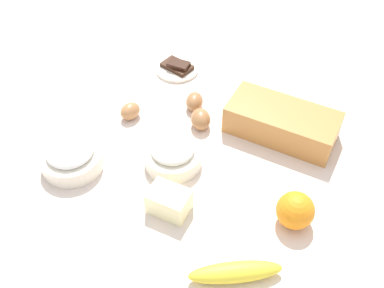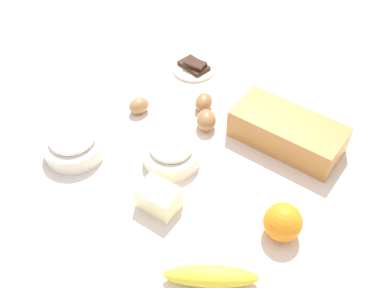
{
  "view_description": "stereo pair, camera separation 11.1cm",
  "coord_description": "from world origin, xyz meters",
  "px_view_note": "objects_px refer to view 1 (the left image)",
  "views": [
    {
      "loc": [
        0.39,
        -0.67,
        0.84
      ],
      "look_at": [
        0.0,
        0.0,
        0.04
      ],
      "focal_mm": 42.54,
      "sensor_mm": 36.0,
      "label": 1
    },
    {
      "loc": [
        0.48,
        -0.6,
        0.84
      ],
      "look_at": [
        0.0,
        0.0,
        0.04
      ],
      "focal_mm": 42.54,
      "sensor_mm": 36.0,
      "label": 2
    }
  ],
  "objects_px": {
    "loaf_pan": "(282,122)",
    "chocolate_plate": "(177,68)",
    "orange_fruit": "(295,210)",
    "butter_block": "(169,201)",
    "banana": "(235,272)",
    "egg_loose": "(130,111)",
    "flour_bowl": "(173,154)",
    "egg_near_butter": "(194,102)",
    "sugar_bowl": "(71,156)",
    "egg_beside_bowl": "(201,119)"
  },
  "relations": [
    {
      "from": "egg_loose",
      "to": "butter_block",
      "type": "bearing_deg",
      "value": -38.94
    },
    {
      "from": "chocolate_plate",
      "to": "banana",
      "type": "bearing_deg",
      "value": -48.76
    },
    {
      "from": "sugar_bowl",
      "to": "egg_beside_bowl",
      "type": "height_order",
      "value": "sugar_bowl"
    },
    {
      "from": "banana",
      "to": "egg_beside_bowl",
      "type": "height_order",
      "value": "egg_beside_bowl"
    },
    {
      "from": "sugar_bowl",
      "to": "egg_near_butter",
      "type": "relative_size",
      "value": 2.39
    },
    {
      "from": "egg_near_butter",
      "to": "egg_loose",
      "type": "bearing_deg",
      "value": -137.14
    },
    {
      "from": "flour_bowl",
      "to": "chocolate_plate",
      "type": "distance_m",
      "value": 0.38
    },
    {
      "from": "banana",
      "to": "egg_beside_bowl",
      "type": "relative_size",
      "value": 2.9
    },
    {
      "from": "banana",
      "to": "egg_near_butter",
      "type": "relative_size",
      "value": 3.02
    },
    {
      "from": "orange_fruit",
      "to": "egg_loose",
      "type": "height_order",
      "value": "orange_fruit"
    },
    {
      "from": "orange_fruit",
      "to": "egg_near_butter",
      "type": "distance_m",
      "value": 0.44
    },
    {
      "from": "egg_beside_bowl",
      "to": "banana",
      "type": "bearing_deg",
      "value": -51.39
    },
    {
      "from": "loaf_pan",
      "to": "chocolate_plate",
      "type": "bearing_deg",
      "value": 163.0
    },
    {
      "from": "sugar_bowl",
      "to": "egg_beside_bowl",
      "type": "bearing_deg",
      "value": 54.47
    },
    {
      "from": "flour_bowl",
      "to": "egg_near_butter",
      "type": "relative_size",
      "value": 2.24
    },
    {
      "from": "loaf_pan",
      "to": "chocolate_plate",
      "type": "height_order",
      "value": "loaf_pan"
    },
    {
      "from": "loaf_pan",
      "to": "flour_bowl",
      "type": "bearing_deg",
      "value": -131.94
    },
    {
      "from": "banana",
      "to": "orange_fruit",
      "type": "distance_m",
      "value": 0.19
    },
    {
      "from": "orange_fruit",
      "to": "chocolate_plate",
      "type": "distance_m",
      "value": 0.61
    },
    {
      "from": "sugar_bowl",
      "to": "egg_loose",
      "type": "distance_m",
      "value": 0.22
    },
    {
      "from": "butter_block",
      "to": "banana",
      "type": "bearing_deg",
      "value": -20.02
    },
    {
      "from": "egg_near_butter",
      "to": "egg_loose",
      "type": "height_order",
      "value": "egg_near_butter"
    },
    {
      "from": "banana",
      "to": "flour_bowl",
      "type": "bearing_deg",
      "value": 143.74
    },
    {
      "from": "sugar_bowl",
      "to": "banana",
      "type": "distance_m",
      "value": 0.48
    },
    {
      "from": "egg_near_butter",
      "to": "sugar_bowl",
      "type": "bearing_deg",
      "value": -113.93
    },
    {
      "from": "banana",
      "to": "egg_loose",
      "type": "bearing_deg",
      "value": 148.53
    },
    {
      "from": "flour_bowl",
      "to": "egg_loose",
      "type": "xyz_separation_m",
      "value": [
        -0.19,
        0.08,
        -0.01
      ]
    },
    {
      "from": "banana",
      "to": "chocolate_plate",
      "type": "bearing_deg",
      "value": 131.24
    },
    {
      "from": "butter_block",
      "to": "egg_near_butter",
      "type": "xyz_separation_m",
      "value": [
        -0.13,
        0.33,
        -0.01
      ]
    },
    {
      "from": "flour_bowl",
      "to": "egg_loose",
      "type": "distance_m",
      "value": 0.21
    },
    {
      "from": "chocolate_plate",
      "to": "flour_bowl",
      "type": "bearing_deg",
      "value": -59.84
    },
    {
      "from": "butter_block",
      "to": "egg_loose",
      "type": "height_order",
      "value": "butter_block"
    },
    {
      "from": "egg_beside_bowl",
      "to": "chocolate_plate",
      "type": "bearing_deg",
      "value": 135.81
    },
    {
      "from": "egg_loose",
      "to": "egg_beside_bowl",
      "type": "bearing_deg",
      "value": 19.84
    },
    {
      "from": "sugar_bowl",
      "to": "orange_fruit",
      "type": "bearing_deg",
      "value": 12.71
    },
    {
      "from": "butter_block",
      "to": "egg_loose",
      "type": "xyz_separation_m",
      "value": [
        -0.26,
        0.21,
        -0.01
      ]
    },
    {
      "from": "flour_bowl",
      "to": "butter_block",
      "type": "height_order",
      "value": "flour_bowl"
    },
    {
      "from": "orange_fruit",
      "to": "butter_block",
      "type": "bearing_deg",
      "value": -156.36
    },
    {
      "from": "loaf_pan",
      "to": "banana",
      "type": "distance_m",
      "value": 0.44
    },
    {
      "from": "flour_bowl",
      "to": "egg_near_butter",
      "type": "bearing_deg",
      "value": 105.87
    },
    {
      "from": "loaf_pan",
      "to": "butter_block",
      "type": "relative_size",
      "value": 3.18
    },
    {
      "from": "banana",
      "to": "egg_beside_bowl",
      "type": "bearing_deg",
      "value": 128.61
    },
    {
      "from": "egg_loose",
      "to": "banana",
      "type": "bearing_deg",
      "value": -31.47
    },
    {
      "from": "banana",
      "to": "butter_block",
      "type": "bearing_deg",
      "value": 159.98
    },
    {
      "from": "sugar_bowl",
      "to": "egg_loose",
      "type": "relative_size",
      "value": 2.58
    },
    {
      "from": "sugar_bowl",
      "to": "chocolate_plate",
      "type": "height_order",
      "value": "sugar_bowl"
    },
    {
      "from": "loaf_pan",
      "to": "sugar_bowl",
      "type": "height_order",
      "value": "loaf_pan"
    },
    {
      "from": "egg_near_butter",
      "to": "banana",
      "type": "bearing_deg",
      "value": -50.8
    },
    {
      "from": "flour_bowl",
      "to": "banana",
      "type": "bearing_deg",
      "value": -36.26
    },
    {
      "from": "orange_fruit",
      "to": "butter_block",
      "type": "xyz_separation_m",
      "value": [
        -0.25,
        -0.11,
        -0.01
      ]
    }
  ]
}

